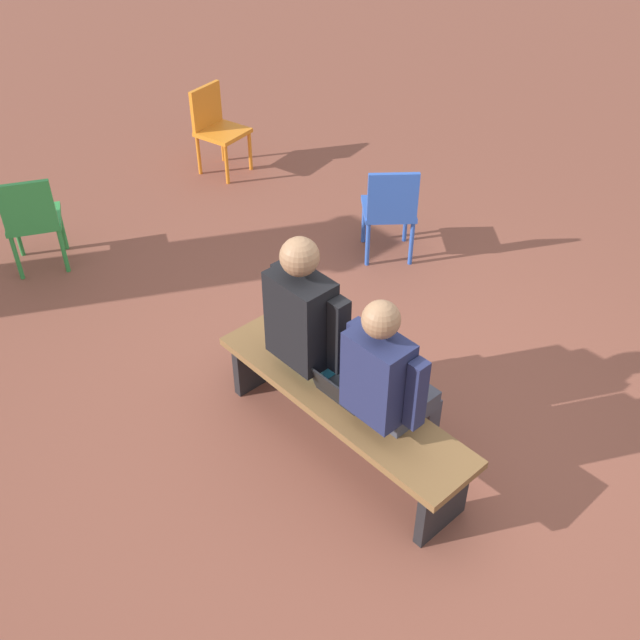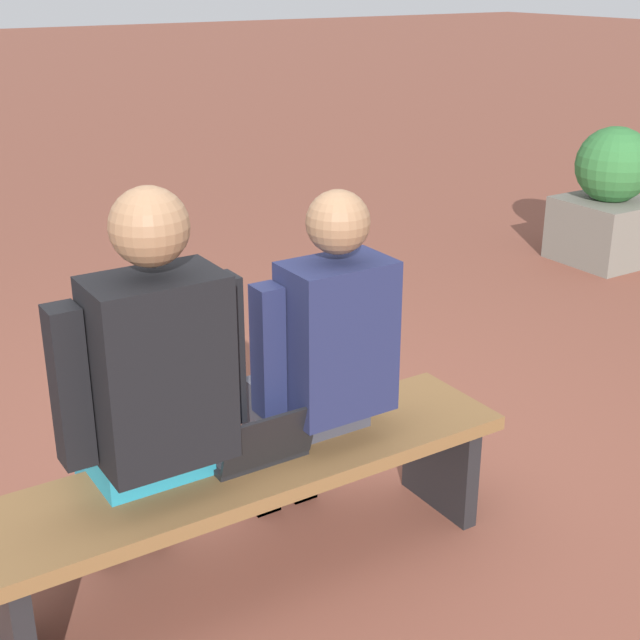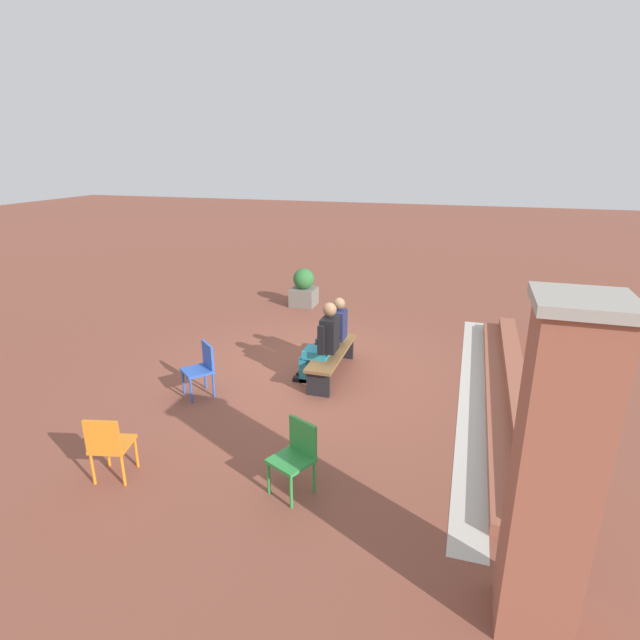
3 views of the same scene
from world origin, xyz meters
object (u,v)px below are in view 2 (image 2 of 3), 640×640
(bench, at_px, (252,485))
(laptop, at_px, (257,446))
(person_adult, at_px, (148,394))
(planter, at_px, (610,200))
(person_student, at_px, (320,361))

(bench, distance_m, laptop, 0.15)
(person_adult, xyz_separation_m, planter, (-4.07, -1.70, -0.30))
(bench, bearing_deg, person_adult, -12.97)
(person_adult, height_order, laptop, person_adult)
(bench, height_order, laptop, laptop)
(person_student, xyz_separation_m, laptop, (0.29, 0.08, -0.20))
(bench, bearing_deg, laptop, 141.90)
(person_student, relative_size, laptop, 4.08)
(bench, relative_size, person_adult, 1.29)
(person_adult, distance_m, laptop, 0.41)
(person_adult, relative_size, planter, 1.48)
(person_adult, xyz_separation_m, laptop, (-0.32, 0.08, -0.24))
(person_student, bearing_deg, planter, -153.72)
(laptop, bearing_deg, person_adult, -14.40)
(person_student, relative_size, person_adult, 0.94)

